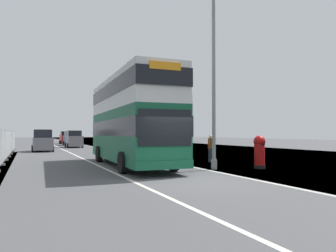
{
  "coord_description": "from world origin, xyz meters",
  "views": [
    {
      "loc": [
        -5.57,
        -10.49,
        1.82
      ],
      "look_at": [
        1.17,
        4.74,
        2.2
      ],
      "focal_mm": 34.04,
      "sensor_mm": 36.0,
      "label": 1
    }
  ],
  "objects_px": {
    "car_receding_mid": "(74,139)",
    "pedestrian_at_kerb": "(211,148)",
    "car_oncoming_near": "(42,141)",
    "roadworks_barrier": "(168,149)",
    "double_decker_bus": "(130,119)",
    "car_far_side": "(66,138)",
    "car_receding_far": "(71,139)",
    "lamppost_foreground": "(214,79)",
    "red_pillar_postbox": "(259,150)"
  },
  "relations": [
    {
      "from": "red_pillar_postbox",
      "to": "car_receding_far",
      "type": "height_order",
      "value": "car_receding_far"
    },
    {
      "from": "roadworks_barrier",
      "to": "car_far_side",
      "type": "bearing_deg",
      "value": 94.04
    },
    {
      "from": "red_pillar_postbox",
      "to": "pedestrian_at_kerb",
      "type": "distance_m",
      "value": 4.28
    },
    {
      "from": "roadworks_barrier",
      "to": "double_decker_bus",
      "type": "bearing_deg",
      "value": -142.5
    },
    {
      "from": "lamppost_foreground",
      "to": "roadworks_barrier",
      "type": "relative_size",
      "value": 6.29
    },
    {
      "from": "car_receding_far",
      "to": "pedestrian_at_kerb",
      "type": "bearing_deg",
      "value": -82.04
    },
    {
      "from": "car_oncoming_near",
      "to": "car_far_side",
      "type": "relative_size",
      "value": 1.05
    },
    {
      "from": "car_oncoming_near",
      "to": "car_receding_far",
      "type": "distance_m",
      "value": 16.65
    },
    {
      "from": "car_far_side",
      "to": "pedestrian_at_kerb",
      "type": "distance_m",
      "value": 40.49
    },
    {
      "from": "red_pillar_postbox",
      "to": "car_oncoming_near",
      "type": "height_order",
      "value": "car_oncoming_near"
    },
    {
      "from": "lamppost_foreground",
      "to": "roadworks_barrier",
      "type": "bearing_deg",
      "value": 88.23
    },
    {
      "from": "roadworks_barrier",
      "to": "car_oncoming_near",
      "type": "distance_m",
      "value": 16.15
    },
    {
      "from": "double_decker_bus",
      "to": "lamppost_foreground",
      "type": "distance_m",
      "value": 5.22
    },
    {
      "from": "lamppost_foreground",
      "to": "car_receding_mid",
      "type": "relative_size",
      "value": 2.21
    },
    {
      "from": "red_pillar_postbox",
      "to": "car_far_side",
      "type": "bearing_deg",
      "value": 96.21
    },
    {
      "from": "red_pillar_postbox",
      "to": "car_oncoming_near",
      "type": "relative_size",
      "value": 0.41
    },
    {
      "from": "roadworks_barrier",
      "to": "car_oncoming_near",
      "type": "bearing_deg",
      "value": 117.28
    },
    {
      "from": "car_receding_mid",
      "to": "pedestrian_at_kerb",
      "type": "distance_m",
      "value": 25.39
    },
    {
      "from": "lamppost_foreground",
      "to": "car_receding_far",
      "type": "height_order",
      "value": "lamppost_foreground"
    },
    {
      "from": "lamppost_foreground",
      "to": "roadworks_barrier",
      "type": "xyz_separation_m",
      "value": [
        0.19,
        6.22,
        -3.81
      ]
    },
    {
      "from": "car_oncoming_near",
      "to": "car_receding_far",
      "type": "relative_size",
      "value": 0.98
    },
    {
      "from": "car_oncoming_near",
      "to": "pedestrian_at_kerb",
      "type": "height_order",
      "value": "car_oncoming_near"
    },
    {
      "from": "red_pillar_postbox",
      "to": "car_oncoming_near",
      "type": "distance_m",
      "value": 23.24
    },
    {
      "from": "pedestrian_at_kerb",
      "to": "roadworks_barrier",
      "type": "bearing_deg",
      "value": 125.93
    },
    {
      "from": "double_decker_bus",
      "to": "red_pillar_postbox",
      "type": "distance_m",
      "value": 7.21
    },
    {
      "from": "red_pillar_postbox",
      "to": "roadworks_barrier",
      "type": "xyz_separation_m",
      "value": [
        -2.18,
        6.82,
        -0.19
      ]
    },
    {
      "from": "roadworks_barrier",
      "to": "car_receding_mid",
      "type": "bearing_deg",
      "value": 98.49
    },
    {
      "from": "pedestrian_at_kerb",
      "to": "car_far_side",
      "type": "bearing_deg",
      "value": 96.4
    },
    {
      "from": "lamppost_foreground",
      "to": "car_receding_far",
      "type": "xyz_separation_m",
      "value": [
        -2.56,
        36.56,
        -3.56
      ]
    },
    {
      "from": "double_decker_bus",
      "to": "car_receding_far",
      "type": "distance_m",
      "value": 33.06
    },
    {
      "from": "car_receding_far",
      "to": "double_decker_bus",
      "type": "bearing_deg",
      "value": -91.28
    },
    {
      "from": "car_far_side",
      "to": "double_decker_bus",
      "type": "bearing_deg",
      "value": -91.17
    },
    {
      "from": "lamppost_foreground",
      "to": "red_pillar_postbox",
      "type": "relative_size",
      "value": 5.64
    },
    {
      "from": "car_receding_far",
      "to": "car_oncoming_near",
      "type": "bearing_deg",
      "value": -106.23
    },
    {
      "from": "red_pillar_postbox",
      "to": "roadworks_barrier",
      "type": "distance_m",
      "value": 7.17
    },
    {
      "from": "pedestrian_at_kerb",
      "to": "lamppost_foreground",
      "type": "bearing_deg",
      "value": -119.21
    },
    {
      "from": "red_pillar_postbox",
      "to": "double_decker_bus",
      "type": "bearing_deg",
      "value": 143.75
    },
    {
      "from": "roadworks_barrier",
      "to": "lamppost_foreground",
      "type": "bearing_deg",
      "value": -91.77
    },
    {
      "from": "roadworks_barrier",
      "to": "car_far_side",
      "type": "relative_size",
      "value": 0.38
    },
    {
      "from": "red_pillar_postbox",
      "to": "car_oncoming_near",
      "type": "xyz_separation_m",
      "value": [
        -9.58,
        21.18,
        0.08
      ]
    },
    {
      "from": "car_oncoming_near",
      "to": "pedestrian_at_kerb",
      "type": "relative_size",
      "value": 2.42
    },
    {
      "from": "red_pillar_postbox",
      "to": "car_receding_far",
      "type": "bearing_deg",
      "value": 97.55
    },
    {
      "from": "car_receding_far",
      "to": "roadworks_barrier",
      "type": "bearing_deg",
      "value": -84.83
    },
    {
      "from": "roadworks_barrier",
      "to": "red_pillar_postbox",
      "type": "bearing_deg",
      "value": -72.3
    },
    {
      "from": "pedestrian_at_kerb",
      "to": "car_oncoming_near",
      "type": "bearing_deg",
      "value": 118.69
    },
    {
      "from": "roadworks_barrier",
      "to": "car_receding_mid",
      "type": "height_order",
      "value": "car_receding_mid"
    },
    {
      "from": "roadworks_barrier",
      "to": "car_far_side",
      "type": "distance_m",
      "value": 37.77
    },
    {
      "from": "roadworks_barrier",
      "to": "car_receding_far",
      "type": "distance_m",
      "value": 30.47
    },
    {
      "from": "lamppost_foreground",
      "to": "car_far_side",
      "type": "height_order",
      "value": "lamppost_foreground"
    },
    {
      "from": "double_decker_bus",
      "to": "red_pillar_postbox",
      "type": "bearing_deg",
      "value": -36.25
    }
  ]
}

